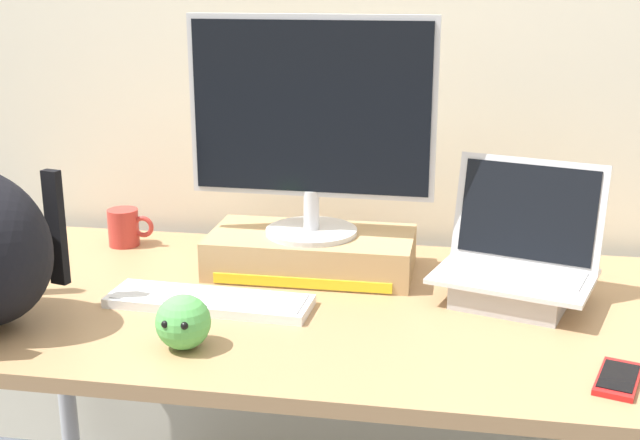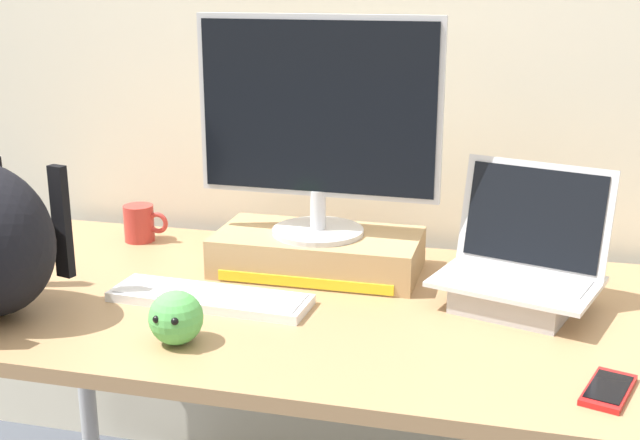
{
  "view_description": "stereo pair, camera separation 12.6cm",
  "coord_description": "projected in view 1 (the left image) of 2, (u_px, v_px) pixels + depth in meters",
  "views": [
    {
      "loc": [
        0.28,
        -1.59,
        1.37
      ],
      "look_at": [
        0.0,
        0.0,
        0.9
      ],
      "focal_mm": 46.3,
      "sensor_mm": 36.0,
      "label": 1
    },
    {
      "loc": [
        0.4,
        -1.56,
        1.37
      ],
      "look_at": [
        0.0,
        0.0,
        0.9
      ],
      "focal_mm": 46.3,
      "sensor_mm": 36.0,
      "label": 2
    }
  ],
  "objects": [
    {
      "name": "desktop_monitor",
      "position": [
        311.0,
        122.0,
        1.82
      ],
      "size": [
        0.55,
        0.21,
        0.49
      ],
      "rotation": [
        0.0,
        0.0,
        -0.02
      ],
      "color": "silver",
      "rests_on": "toner_box_yellow"
    },
    {
      "name": "open_laptop",
      "position": [
        516.0,
        274.0,
        1.73
      ],
      "size": [
        0.37,
        0.31,
        0.29
      ],
      "rotation": [
        0.0,
        0.0,
        -0.3
      ],
      "color": "#ADADB2",
      "rests_on": "desk"
    },
    {
      "name": "toner_box_yellow",
      "position": [
        311.0,
        252.0,
        1.91
      ],
      "size": [
        0.47,
        0.25,
        0.09
      ],
      "color": "tan",
      "rests_on": "desk"
    },
    {
      "name": "coffee_mug",
      "position": [
        125.0,
        227.0,
        2.09
      ],
      "size": [
        0.12,
        0.08,
        0.09
      ],
      "color": "#B2332D",
      "rests_on": "desk"
    },
    {
      "name": "external_keyboard",
      "position": [
        209.0,
        301.0,
        1.71
      ],
      "size": [
        0.43,
        0.15,
        0.02
      ],
      "rotation": [
        0.0,
        0.0,
        -0.05
      ],
      "color": "white",
      "rests_on": "desk"
    },
    {
      "name": "back_wall",
      "position": [
        356.0,
        7.0,
        2.06
      ],
      "size": [
        7.0,
        0.1,
        2.6
      ],
      "primitive_type": "cube",
      "color": "silver",
      "rests_on": "ground"
    },
    {
      "name": "plush_toy",
      "position": [
        183.0,
        322.0,
        1.51
      ],
      "size": [
        0.1,
        0.1,
        0.1
      ],
      "color": "#56B256",
      "rests_on": "desk"
    },
    {
      "name": "cell_phone",
      "position": [
        618.0,
        379.0,
        1.39
      ],
      "size": [
        0.1,
        0.15,
        0.01
      ],
      "rotation": [
        0.0,
        0.0,
        -0.3
      ],
      "color": "red",
      "rests_on": "desk"
    },
    {
      "name": "desk",
      "position": [
        320.0,
        330.0,
        1.75
      ],
      "size": [
        1.71,
        0.83,
        0.72
      ],
      "color": "#A87F56",
      "rests_on": "ground"
    }
  ]
}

